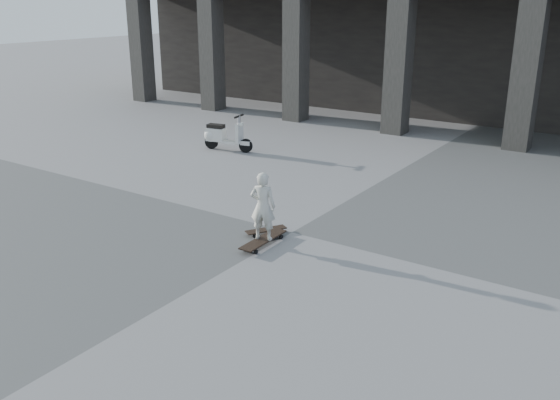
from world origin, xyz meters
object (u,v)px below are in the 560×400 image
Objects in this scene: scooter at (220,135)px; longboard at (263,240)px; child at (263,206)px; skateboard_spare at (266,230)px.

longboard is at bearing -54.96° from scooter.
child is 0.82× the size of scooter.
child is at bearing -119.01° from skateboard_spare.
skateboard_spare is 0.62× the size of child.
longboard is 0.76× the size of scooter.
skateboard_spare is at bearing 28.76° from longboard.
scooter reaches higher than skateboard_spare.
child reaches higher than scooter.
longboard is at bearing -119.01° from skateboard_spare.
scooter is at bearing 78.00° from skateboard_spare.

